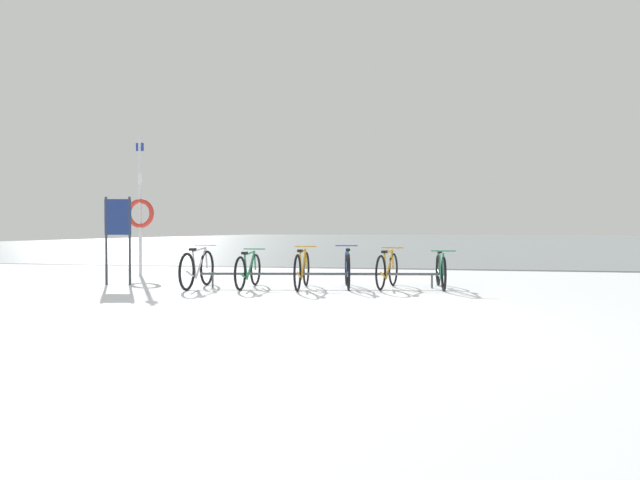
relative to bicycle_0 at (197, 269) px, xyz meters
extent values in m
cube|color=white|center=(3.00, -4.75, -0.42)|extent=(80.00, 22.00, 0.08)
cube|color=gray|center=(3.00, 61.25, -0.42)|extent=(80.00, 110.00, 0.08)
cube|color=#47474C|center=(3.00, 6.25, -0.40)|extent=(80.00, 0.50, 0.05)
cylinder|color=#4C5156|center=(2.43, 0.48, -0.10)|extent=(4.81, 0.85, 0.05)
cylinder|color=#4C5156|center=(0.27, 0.12, -0.24)|extent=(0.04, 0.04, 0.28)
cylinder|color=#4C5156|center=(4.59, 0.84, -0.24)|extent=(0.04, 0.04, 0.28)
torus|color=black|center=(-0.02, 0.53, -0.02)|extent=(0.07, 0.73, 0.73)
torus|color=black|center=(0.02, -0.53, -0.02)|extent=(0.07, 0.73, 0.73)
cylinder|color=silver|center=(-0.01, 0.18, 0.11)|extent=(0.05, 0.56, 0.61)
cylinder|color=silver|center=(0.00, -0.16, 0.09)|extent=(0.04, 0.19, 0.55)
cylinder|color=silver|center=(0.00, 0.10, 0.38)|extent=(0.06, 0.69, 0.09)
cylinder|color=silver|center=(0.01, -0.31, -0.10)|extent=(0.05, 0.46, 0.20)
cylinder|color=silver|center=(-0.02, 0.49, 0.19)|extent=(0.04, 0.12, 0.43)
cube|color=black|center=(0.01, -0.24, 0.40)|extent=(0.09, 0.20, 0.05)
cylinder|color=silver|center=(-0.01, 0.45, 0.46)|extent=(0.46, 0.04, 0.02)
torus|color=black|center=(0.98, 0.70, -0.05)|extent=(0.06, 0.66, 0.66)
torus|color=black|center=(1.00, -0.32, -0.05)|extent=(0.06, 0.66, 0.66)
cylinder|color=#2D8C60|center=(0.99, 0.37, 0.06)|extent=(0.05, 0.53, 0.56)
cylinder|color=#2D8C60|center=(1.00, 0.04, 0.04)|extent=(0.04, 0.19, 0.50)
cylinder|color=#2D8C60|center=(0.99, 0.29, 0.31)|extent=(0.05, 0.66, 0.08)
cylinder|color=#2D8C60|center=(1.00, -0.10, -0.13)|extent=(0.04, 0.44, 0.18)
cylinder|color=#2D8C60|center=(0.99, 0.66, 0.14)|extent=(0.04, 0.11, 0.39)
cube|color=black|center=(1.00, -0.04, 0.32)|extent=(0.08, 0.20, 0.05)
cylinder|color=#2D8C60|center=(0.99, 0.62, 0.38)|extent=(0.46, 0.03, 0.02)
torus|color=black|center=(2.04, 0.82, -0.03)|extent=(0.09, 0.71, 0.71)
torus|color=black|center=(2.11, -0.25, -0.03)|extent=(0.09, 0.71, 0.71)
cylinder|color=gold|center=(2.06, 0.47, 0.10)|extent=(0.07, 0.56, 0.60)
cylinder|color=gold|center=(2.09, 0.12, 0.07)|extent=(0.05, 0.20, 0.53)
cylinder|color=gold|center=(2.07, 0.39, 0.36)|extent=(0.08, 0.70, 0.09)
cylinder|color=gold|center=(2.10, -0.03, -0.11)|extent=(0.07, 0.47, 0.19)
cylinder|color=gold|center=(2.04, 0.78, 0.18)|extent=(0.04, 0.12, 0.42)
cube|color=black|center=(2.09, 0.04, 0.37)|extent=(0.09, 0.20, 0.05)
cylinder|color=gold|center=(2.05, 0.74, 0.43)|extent=(0.46, 0.05, 0.02)
torus|color=black|center=(2.84, 1.10, -0.02)|extent=(0.18, 0.71, 0.72)
torus|color=black|center=(3.02, 0.14, -0.02)|extent=(0.18, 0.71, 0.72)
cylinder|color=#3359B2|center=(2.90, 0.79, 0.11)|extent=(0.13, 0.52, 0.61)
cylinder|color=#3359B2|center=(2.96, 0.47, 0.08)|extent=(0.07, 0.19, 0.54)
cylinder|color=#3359B2|center=(2.91, 0.72, 0.37)|extent=(0.16, 0.64, 0.09)
cylinder|color=#3359B2|center=(2.98, 0.34, -0.11)|extent=(0.12, 0.43, 0.19)
cylinder|color=#3359B2|center=(2.85, 1.07, 0.19)|extent=(0.06, 0.11, 0.43)
cube|color=black|center=(2.97, 0.40, 0.39)|extent=(0.12, 0.21, 0.05)
cylinder|color=#3359B2|center=(2.85, 1.03, 0.45)|extent=(0.46, 0.11, 0.02)
torus|color=black|center=(3.80, 1.23, -0.04)|extent=(0.16, 0.68, 0.68)
torus|color=black|center=(3.63, 0.27, -0.04)|extent=(0.16, 0.68, 0.68)
cylinder|color=gold|center=(3.75, 0.92, 0.08)|extent=(0.13, 0.51, 0.58)
cylinder|color=gold|center=(3.69, 0.60, 0.06)|extent=(0.07, 0.19, 0.51)
cylinder|color=gold|center=(3.73, 0.85, 0.33)|extent=(0.15, 0.64, 0.08)
cylinder|color=gold|center=(3.66, 0.47, -0.12)|extent=(0.11, 0.43, 0.19)
cylinder|color=gold|center=(3.80, 1.20, 0.16)|extent=(0.05, 0.11, 0.41)
cube|color=black|center=(3.68, 0.53, 0.35)|extent=(0.11, 0.21, 0.05)
cylinder|color=gold|center=(3.79, 1.16, 0.40)|extent=(0.46, 0.11, 0.02)
torus|color=black|center=(4.81, 0.32, -0.06)|extent=(0.10, 0.66, 0.66)
torus|color=black|center=(4.72, 1.41, -0.06)|extent=(0.10, 0.66, 0.66)
cylinder|color=#2D8C60|center=(4.78, 0.67, 0.06)|extent=(0.08, 0.57, 0.55)
cylinder|color=#2D8C60|center=(4.75, 1.03, 0.04)|extent=(0.05, 0.20, 0.49)
cylinder|color=#2D8C60|center=(4.77, 0.76, 0.30)|extent=(0.09, 0.71, 0.08)
cylinder|color=#2D8C60|center=(4.74, 1.18, -0.13)|extent=(0.07, 0.47, 0.18)
cylinder|color=#2D8C60|center=(4.81, 0.36, 0.13)|extent=(0.05, 0.12, 0.39)
cube|color=black|center=(4.74, 1.11, 0.32)|extent=(0.10, 0.21, 0.05)
cylinder|color=#2D8C60|center=(4.80, 0.40, 0.37)|extent=(0.46, 0.06, 0.02)
cylinder|color=#33383D|center=(-2.13, 0.21, 0.54)|extent=(0.05, 0.05, 1.85)
cylinder|color=#33383D|center=(-1.64, 0.30, 0.54)|extent=(0.05, 0.05, 1.85)
cube|color=navy|center=(-1.89, 0.25, 1.05)|extent=(0.55, 0.14, 0.75)
cylinder|color=silver|center=(-2.64, 2.55, 1.36)|extent=(0.08, 0.08, 3.50)
cylinder|color=white|center=(-2.64, 2.55, 2.06)|extent=(0.09, 0.09, 0.30)
torus|color=red|center=(-2.64, 2.55, 1.19)|extent=(0.74, 0.11, 0.74)
cube|color=navy|center=(-2.64, 2.55, 2.86)|extent=(0.20, 0.03, 0.20)
camera|label=1|loc=(4.57, -10.53, 0.78)|focal=31.64mm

